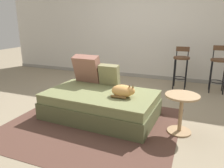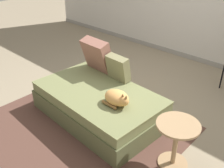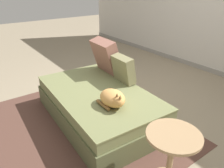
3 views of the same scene
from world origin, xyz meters
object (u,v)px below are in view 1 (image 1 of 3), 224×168
cat (123,91)px  bar_stool_by_doorway (219,65)px  couch (101,104)px  throw_pillow_corner (87,69)px  bar_stool_near_window (181,63)px  side_table (181,108)px  throw_pillow_middle (109,75)px

cat → bar_stool_by_doorway: bar_stool_by_doorway is taller
couch → throw_pillow_corner: bearing=136.0°
bar_stool_by_doorway → bar_stool_near_window: bearing=-180.0°
cat → side_table: size_ratio=0.66×
throw_pillow_middle → side_table: 1.32m
throw_pillow_corner → bar_stool_near_window: bar_stool_near_window is taller
bar_stool_by_doorway → side_table: bar_stool_by_doorway is taller
couch → bar_stool_by_doorway: (1.74, 2.01, 0.36)m
cat → throw_pillow_corner: bearing=149.5°
couch → side_table: side_table is taller
throw_pillow_middle → cat: throw_pillow_middle is taller
throw_pillow_middle → couch: bearing=-86.9°
cat → throw_pillow_middle: bearing=131.1°
bar_stool_near_window → bar_stool_by_doorway: bar_stool_by_doorway is taller
throw_pillow_corner → cat: (0.83, -0.49, -0.16)m
couch → throw_pillow_middle: size_ratio=4.85×
throw_pillow_middle → cat: size_ratio=1.01×
cat → side_table: (0.81, 0.00, -0.14)m
cat → bar_stool_near_window: 2.16m
couch → bar_stool_by_doorway: 2.68m
bar_stool_near_window → throw_pillow_middle: bearing=-122.6°
couch → side_table: (1.19, -0.06, 0.14)m
throw_pillow_corner → side_table: throw_pillow_corner is taller
throw_pillow_corner → bar_stool_by_doorway: (2.18, 1.58, -0.08)m
cat → bar_stool_by_doorway: bearing=56.8°
bar_stool_near_window → side_table: (0.19, -2.07, -0.22)m
couch → throw_pillow_corner: 0.76m
throw_pillow_corner → throw_pillow_middle: size_ratio=1.36×
throw_pillow_middle → side_table: bearing=-21.0°
couch → throw_pillow_middle: bearing=93.1°
bar_stool_near_window → side_table: size_ratio=1.69×
bar_stool_near_window → bar_stool_by_doorway: bearing=0.0°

